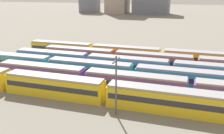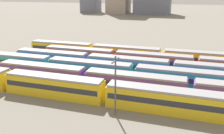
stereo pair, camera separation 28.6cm
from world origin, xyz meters
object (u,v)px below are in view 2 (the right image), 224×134
at_px(train_track_2, 183,79).
at_px(train_track_3, 220,74).
at_px(catenary_pole_0, 115,83).
at_px(train_track_5, 126,53).

distance_m(train_track_2, train_track_3, 8.56).
bearing_deg(train_track_3, catenary_pole_0, -130.07).
height_order(train_track_5, catenary_pole_0, catenary_pole_0).
distance_m(train_track_3, catenary_pole_0, 24.86).
height_order(train_track_2, catenary_pole_0, catenary_pole_0).
height_order(train_track_2, train_track_5, same).
relative_size(train_track_5, catenary_pole_0, 6.18).
height_order(train_track_3, catenary_pole_0, catenary_pole_0).
bearing_deg(catenary_pole_0, train_track_2, 56.44).
bearing_deg(catenary_pole_0, train_track_3, 49.93).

